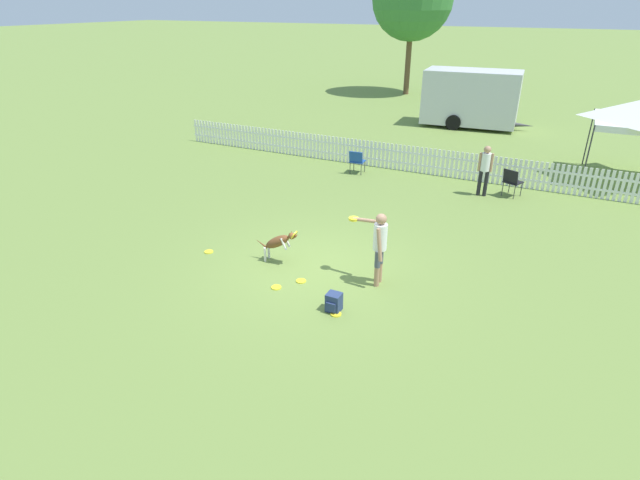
# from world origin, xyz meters

# --- Properties ---
(ground_plane) EXTENTS (240.00, 240.00, 0.00)m
(ground_plane) POSITION_xyz_m (0.00, 0.00, 0.00)
(ground_plane) COLOR olive
(handler_person) EXTENTS (0.95, 0.60, 1.59)m
(handler_person) POSITION_xyz_m (1.39, -0.02, 0.99)
(handler_person) COLOR tan
(handler_person) RESTS_ON ground_plane
(leaping_dog) EXTENTS (1.07, 0.29, 0.86)m
(leaping_dog) POSITION_xyz_m (-0.92, -0.14, 0.52)
(leaping_dog) COLOR brown
(leaping_dog) RESTS_ON ground_plane
(frisbee_near_handler) EXTENTS (0.21, 0.21, 0.02)m
(frisbee_near_handler) POSITION_xyz_m (1.12, -1.46, 0.01)
(frisbee_near_handler) COLOR yellow
(frisbee_near_handler) RESTS_ON ground_plane
(frisbee_near_dog) EXTENTS (0.21, 0.21, 0.02)m
(frisbee_near_dog) POSITION_xyz_m (-0.40, -1.13, 0.01)
(frisbee_near_dog) COLOR yellow
(frisbee_near_dog) RESTS_ON ground_plane
(frisbee_midfield) EXTENTS (0.21, 0.21, 0.02)m
(frisbee_midfield) POSITION_xyz_m (-2.68, -0.45, 0.01)
(frisbee_midfield) COLOR yellow
(frisbee_midfield) RESTS_ON ground_plane
(frisbee_far_scatter) EXTENTS (0.21, 0.21, 0.02)m
(frisbee_far_scatter) POSITION_xyz_m (-0.07, -0.67, 0.01)
(frisbee_far_scatter) COLOR yellow
(frisbee_far_scatter) RESTS_ON ground_plane
(backpack_on_grass) EXTENTS (0.27, 0.29, 0.37)m
(backpack_on_grass) POSITION_xyz_m (1.02, -1.36, 0.18)
(backpack_on_grass) COLOR navy
(backpack_on_grass) RESTS_ON ground_plane
(picket_fence) EXTENTS (19.42, 0.04, 0.91)m
(picket_fence) POSITION_xyz_m (-0.00, 7.67, 0.46)
(picket_fence) COLOR white
(picket_fence) RESTS_ON ground_plane
(folding_chair_blue_left) EXTENTS (0.62, 0.63, 0.86)m
(folding_chair_blue_left) POSITION_xyz_m (3.17, 6.65, 0.52)
(folding_chair_blue_left) COLOR #333338
(folding_chair_blue_left) RESTS_ON ground_plane
(folding_chair_center) EXTENTS (0.50, 0.52, 0.81)m
(folding_chair_center) POSITION_xyz_m (-1.86, 6.63, 0.48)
(folding_chair_center) COLOR #333338
(folding_chair_center) RESTS_ON ground_plane
(spectator_standing) EXTENTS (0.41, 0.27, 1.54)m
(spectator_standing) POSITION_xyz_m (2.38, 6.36, 0.92)
(spectator_standing) COLOR black
(spectator_standing) RESTS_ON ground_plane
(equipment_trailer) EXTENTS (5.09, 2.39, 2.55)m
(equipment_trailer) POSITION_xyz_m (0.05, 15.66, 1.34)
(equipment_trailer) COLOR silver
(equipment_trailer) RESTS_ON ground_plane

